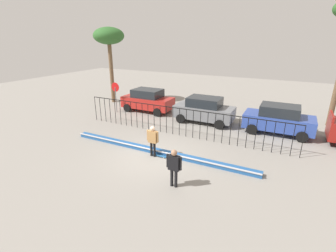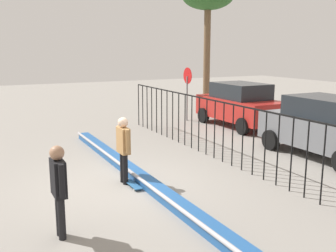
# 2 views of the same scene
# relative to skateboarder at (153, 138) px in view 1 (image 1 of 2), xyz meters

# --- Properties ---
(ground_plane) EXTENTS (60.00, 60.00, 0.00)m
(ground_plane) POSITION_rel_skateboarder_xyz_m (0.02, -0.08, -1.02)
(ground_plane) COLOR gray
(bowl_coping_ledge) EXTENTS (11.00, 0.40, 0.27)m
(bowl_coping_ledge) POSITION_rel_skateboarder_xyz_m (0.02, 0.40, -0.90)
(bowl_coping_ledge) COLOR #235699
(bowl_coping_ledge) RESTS_ON ground
(perimeter_fence) EXTENTS (14.04, 0.04, 1.83)m
(perimeter_fence) POSITION_rel_skateboarder_xyz_m (0.02, 3.34, 0.10)
(perimeter_fence) COLOR black
(perimeter_fence) RESTS_ON ground
(skateboarder) EXTENTS (0.69, 0.26, 1.70)m
(skateboarder) POSITION_rel_skateboarder_xyz_m (0.00, 0.00, 0.00)
(skateboarder) COLOR black
(skateboarder) RESTS_ON ground
(skateboard) EXTENTS (0.80, 0.20, 0.07)m
(skateboard) POSITION_rel_skateboarder_xyz_m (0.35, 0.10, -0.96)
(skateboard) COLOR #26598C
(skateboard) RESTS_ON ground
(camera_operator) EXTENTS (0.69, 0.26, 1.72)m
(camera_operator) POSITION_rel_skateboarder_xyz_m (2.23, -2.06, 0.01)
(camera_operator) COLOR black
(camera_operator) RESTS_ON ground
(parked_car_red) EXTENTS (4.30, 2.12, 1.90)m
(parked_car_red) POSITION_rel_skateboarder_xyz_m (-4.70, 7.18, -0.05)
(parked_car_red) COLOR #B2231E
(parked_car_red) RESTS_ON ground
(parked_car_gray) EXTENTS (4.30, 2.12, 1.90)m
(parked_car_gray) POSITION_rel_skateboarder_xyz_m (0.55, 6.56, -0.05)
(parked_car_gray) COLOR slate
(parked_car_gray) RESTS_ON ground
(parked_car_blue) EXTENTS (4.30, 2.12, 1.90)m
(parked_car_blue) POSITION_rel_skateboarder_xyz_m (5.62, 6.63, -0.05)
(parked_car_blue) COLOR #2D479E
(parked_car_blue) RESTS_ON ground
(stop_sign) EXTENTS (0.76, 0.07, 2.50)m
(stop_sign) POSITION_rel_skateboarder_xyz_m (-6.98, 5.82, 0.59)
(stop_sign) COLOR slate
(stop_sign) RESTS_ON ground
(palm_tree_short) EXTENTS (2.78, 2.78, 6.90)m
(palm_tree_short) POSITION_rel_skateboarder_xyz_m (-9.41, 8.42, 4.92)
(palm_tree_short) COLOR brown
(palm_tree_short) RESTS_ON ground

